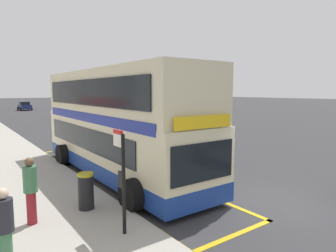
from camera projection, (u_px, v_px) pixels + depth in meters
ground_plane at (39, 121)px, 34.94m from camera, size 260.00×260.00×0.00m
double_decker_bus at (116, 127)px, 12.48m from camera, size 3.29×10.81×4.40m
bus_bay_markings at (116, 174)px, 12.67m from camera, size 2.96×13.40×0.01m
bus_stop_sign at (122, 172)px, 7.04m from camera, size 0.09×0.51×2.49m
parked_car_white_behind at (68, 114)px, 35.11m from camera, size 2.09×4.20×1.62m
parked_car_navy_kerbside at (25, 106)px, 54.76m from camera, size 2.09×4.20×1.62m
pedestrian_waiting_near_sign at (30, 188)px, 7.56m from camera, size 0.34×0.34×1.74m
pedestrian_further_back at (4, 227)px, 5.54m from camera, size 0.34×0.34×1.64m
litter_bin at (86, 191)px, 8.59m from camera, size 0.46×0.46×1.06m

